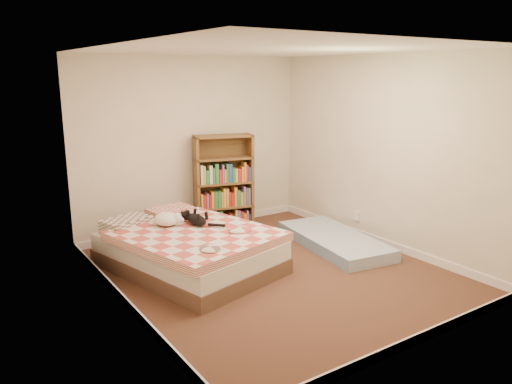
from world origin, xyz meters
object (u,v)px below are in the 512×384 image
bookshelf (223,195)px  white_dog (168,219)px  bed (187,248)px  black_cat (196,219)px  floor_mattress (334,241)px

bookshelf → white_dog: 1.49m
bed → black_cat: bearing=17.6°
floor_mattress → bookshelf: bearing=128.3°
bookshelf → white_dog: (-1.24, -0.83, 0.04)m
black_cat → white_dog: bearing=145.3°
bed → black_cat: (0.17, 0.11, 0.30)m
bookshelf → white_dog: bearing=-131.5°
bed → black_cat: size_ratio=3.60×
floor_mattress → black_cat: bearing=172.3°
bookshelf → floor_mattress: 1.76m
white_dog → bookshelf: bearing=33.3°
black_cat → white_dog: 0.33m
bed → black_cat: 0.36m
bookshelf → floor_mattress: size_ratio=0.82×
white_dog → floor_mattress: bearing=-17.6°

